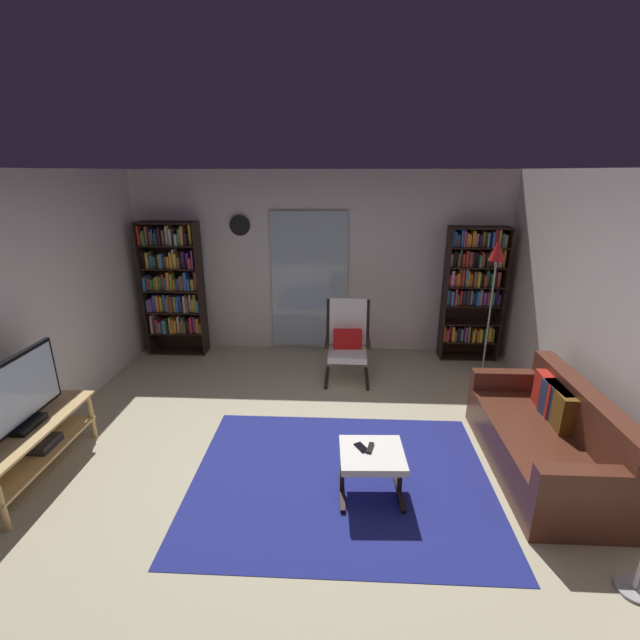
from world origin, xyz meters
TOP-DOWN VIEW (x-y plane):
  - ground_plane at (0.00, 0.00)m, footprint 7.02×7.02m
  - wall_back at (0.00, 2.90)m, footprint 5.60×0.06m
  - wall_right at (2.70, 0.00)m, footprint 0.06×6.00m
  - glass_door_panel at (-0.16, 2.83)m, footprint 1.10×0.01m
  - area_rug at (0.33, -0.17)m, footprint 2.60×2.02m
  - tv_stand at (-2.37, -0.24)m, footprint 0.48×1.33m
  - television at (-2.36, -0.26)m, footprint 0.20×0.98m
  - bookshelf_near_tv at (-2.10, 2.62)m, footprint 0.83×0.30m
  - bookshelf_near_sofa at (2.13, 2.62)m, footprint 0.79×0.30m
  - leather_sofa at (2.17, 0.08)m, footprint 0.81×1.74m
  - lounge_armchair at (0.40, 1.90)m, footprint 0.57×0.66m
  - ottoman at (0.58, -0.34)m, footprint 0.54×0.50m
  - tv_remote at (0.57, -0.30)m, footprint 0.08×0.15m
  - cell_phone at (0.50, -0.29)m, footprint 0.13×0.16m
  - floor_lamp_by_shelf at (2.24, 2.15)m, footprint 0.22×0.22m
  - wall_clock at (-1.13, 2.82)m, footprint 0.29×0.03m

SIDE VIEW (x-z plane):
  - ground_plane at x=0.00m, z-range 0.00..0.00m
  - area_rug at x=0.33m, z-range 0.00..0.01m
  - leather_sofa at x=2.17m, z-range -0.10..0.71m
  - tv_stand at x=-2.37m, z-range 0.08..0.58m
  - ottoman at x=0.58m, z-range 0.13..0.55m
  - cell_phone at x=0.50m, z-range 0.41..0.42m
  - tv_remote at x=0.57m, z-range 0.41..0.43m
  - lounge_armchair at x=0.40m, z-range 0.02..1.05m
  - television at x=-2.36m, z-range 0.49..1.12m
  - bookshelf_near_tv at x=-2.10m, z-range 0.06..1.98m
  - bookshelf_near_sofa at x=2.13m, z-range 0.09..1.97m
  - glass_door_panel at x=-0.16m, z-range 0.05..2.05m
  - wall_back at x=0.00m, z-range 0.00..2.60m
  - wall_right at x=2.70m, z-range 0.00..2.60m
  - floor_lamp_by_shelf at x=2.24m, z-range 0.57..2.34m
  - wall_clock at x=-1.13m, z-range 1.71..2.00m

